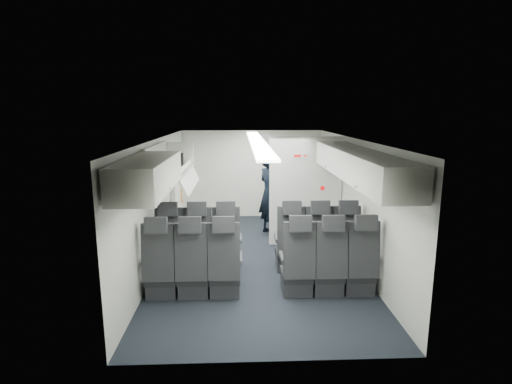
{
  "coord_description": "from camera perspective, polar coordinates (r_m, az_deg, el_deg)",
  "views": [
    {
      "loc": [
        -0.3,
        -6.79,
        2.61
      ],
      "look_at": [
        0.0,
        0.4,
        1.15
      ],
      "focal_mm": 28.0,
      "sensor_mm": 36.0,
      "label": 1
    }
  ],
  "objects": [
    {
      "name": "overhead_bin_left_rear",
      "position": [
        4.97,
        -15.18,
        2.37
      ],
      "size": [
        0.53,
        1.8,
        0.4
      ],
      "color": "silver",
      "rests_on": "cabin_shell"
    },
    {
      "name": "overhead_bin_right_front",
      "position": [
        6.79,
        12.16,
        4.88
      ],
      "size": [
        0.53,
        1.7,
        0.4
      ],
      "color": "silver",
      "rests_on": "cabin_shell"
    },
    {
      "name": "flight_attendant",
      "position": [
        8.5,
        1.93,
        -0.19
      ],
      "size": [
        0.66,
        0.77,
        1.78
      ],
      "primitive_type": "imported",
      "rotation": [
        0.0,
        0.0,
        2.0
      ],
      "color": "black",
      "rests_on": "ground"
    },
    {
      "name": "bulkhead_partition",
      "position": [
        7.84,
        7.05,
        0.11
      ],
      "size": [
        1.4,
        0.15,
        2.13
      ],
      "color": "silver",
      "rests_on": "cabin_shell"
    },
    {
      "name": "cabin_shell",
      "position": [
        6.95,
        0.14,
        -0.87
      ],
      "size": [
        3.41,
        6.01,
        2.16
      ],
      "color": "black",
      "rests_on": "ground"
    },
    {
      "name": "overhead_bin_right_rear",
      "position": [
        5.13,
        16.98,
        2.55
      ],
      "size": [
        0.53,
        1.8,
        0.4
      ],
      "color": "silver",
      "rests_on": "cabin_shell"
    },
    {
      "name": "overhead_bin_left_front_open",
      "position": [
        6.69,
        -12.23,
        3.72
      ],
      "size": [
        0.64,
        1.7,
        0.72
      ],
      "color": "#9E9E93",
      "rests_on": "cabin_shell"
    },
    {
      "name": "papers",
      "position": [
        8.44,
        3.25,
        0.65
      ],
      "size": [
        0.2,
        0.04,
        0.14
      ],
      "primitive_type": "cube",
      "rotation": [
        0.0,
        0.0,
        0.11
      ],
      "color": "white",
      "rests_on": "flight_attendant"
    },
    {
      "name": "galley_unit",
      "position": [
        9.73,
        5.04,
        1.62
      ],
      "size": [
        0.85,
        0.52,
        1.9
      ],
      "color": "#939399",
      "rests_on": "cabin_shell"
    },
    {
      "name": "carry_on_bag",
      "position": [
        6.83,
        -11.94,
        4.44
      ],
      "size": [
        0.39,
        0.29,
        0.23
      ],
      "primitive_type": "cube",
      "rotation": [
        0.0,
        0.0,
        0.08
      ],
      "color": "black",
      "rests_on": "overhead_bin_left_front_open"
    },
    {
      "name": "seat_row_mid",
      "position": [
        5.8,
        0.76,
        -10.91
      ],
      "size": [
        3.33,
        0.56,
        1.24
      ],
      "color": "#252629",
      "rests_on": "cabin_shell"
    },
    {
      "name": "seat_row_front",
      "position": [
        6.64,
        0.34,
        -7.95
      ],
      "size": [
        3.33,
        0.56,
        1.24
      ],
      "color": "#252629",
      "rests_on": "cabin_shell"
    },
    {
      "name": "boarding_door",
      "position": [
        8.61,
        -11.29,
        0.17
      ],
      "size": [
        0.12,
        1.27,
        1.86
      ],
      "color": "silver",
      "rests_on": "cabin_shell"
    }
  ]
}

